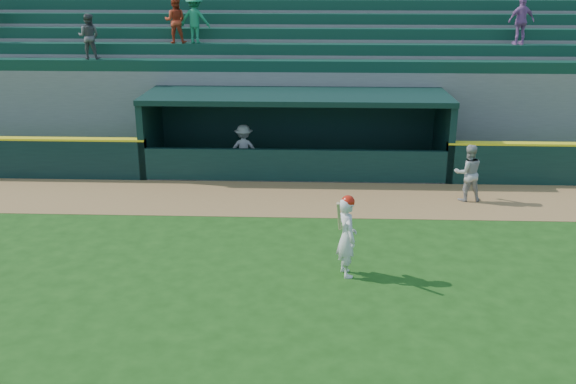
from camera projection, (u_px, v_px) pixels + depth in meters
The scene contains 7 objects.
ground at pixel (285, 276), 13.22m from camera, with size 120.00×120.00×0.00m, color #194310.
warning_track at pixel (293, 198), 17.86m from camera, with size 40.00×3.00×0.01m, color olive.
dugout_player_front at pixel (468, 173), 17.49m from camera, with size 0.77×0.60×1.58m, color #9E9E99.
dugout_player_inside at pixel (244, 149), 20.05m from camera, with size 0.99×0.57×1.53m, color #AAABA5.
dugout at pixel (296, 126), 20.37m from camera, with size 9.40×2.80×2.46m.
stands at pixel (299, 73), 24.36m from camera, with size 34.50×6.25×7.43m.
batter_at_plate at pixel (347, 235), 13.02m from camera, with size 0.55×0.83×1.75m.
Camera 1 is at (0.57, -11.97, 5.85)m, focal length 40.00 mm.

